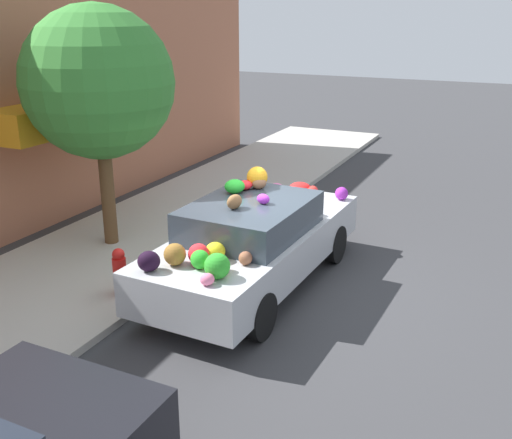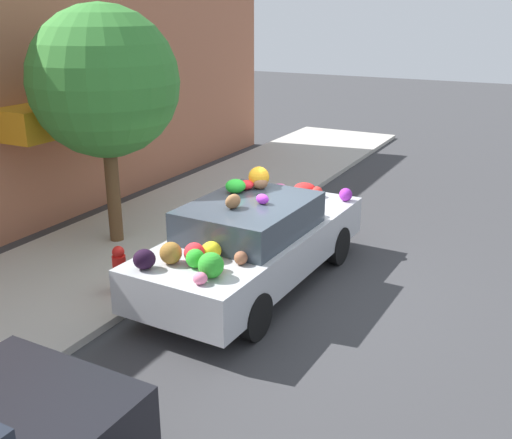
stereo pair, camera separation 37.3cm
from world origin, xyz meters
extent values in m
plane|color=#38383A|center=(0.00, 0.00, 0.00)|extent=(60.00, 60.00, 0.00)
cube|color=#B2ADA3|center=(0.00, 2.70, 0.06)|extent=(24.00, 3.20, 0.11)
cube|color=#B26B4C|center=(0.00, 4.95, 2.57)|extent=(18.00, 0.30, 5.14)
cube|color=orange|center=(1.17, 4.35, 2.18)|extent=(3.66, 0.90, 0.55)
cylinder|color=brown|center=(0.28, 2.99, 1.07)|extent=(0.24, 0.24, 1.92)
sphere|color=#388433|center=(0.28, 2.99, 2.92)|extent=(2.51, 2.51, 2.51)
cylinder|color=red|center=(-1.30, 1.57, 0.39)|extent=(0.20, 0.20, 0.55)
sphere|color=red|center=(-1.30, 1.57, 0.72)|extent=(0.18, 0.18, 0.18)
cube|color=#B7BABF|center=(0.00, 0.00, 0.63)|extent=(4.57, 1.86, 0.61)
cube|color=#333D47|center=(-0.18, 0.00, 1.17)|extent=(2.08, 1.57, 0.47)
cylinder|color=black|center=(1.42, 0.74, 0.32)|extent=(0.65, 0.20, 0.64)
cylinder|color=black|center=(1.37, -0.83, 0.32)|extent=(0.65, 0.20, 0.64)
cylinder|color=black|center=(-1.37, 0.82, 0.32)|extent=(0.65, 0.20, 0.64)
cylinder|color=black|center=(-1.42, -0.74, 0.32)|extent=(0.65, 0.20, 0.64)
ellipsoid|color=#AD33CB|center=(-0.18, -0.21, 1.48)|extent=(0.19, 0.23, 0.15)
sphere|color=purple|center=(1.92, -0.73, 1.05)|extent=(0.32, 0.32, 0.23)
ellipsoid|color=#EAA40F|center=(-1.60, -0.29, 1.03)|extent=(0.24, 0.24, 0.20)
ellipsoid|color=red|center=(1.99, 0.06, 1.04)|extent=(0.38, 0.45, 0.20)
sphere|color=black|center=(1.22, -0.30, 1.07)|extent=(0.39, 0.39, 0.28)
ellipsoid|color=black|center=(-1.98, 0.55, 1.07)|extent=(0.37, 0.38, 0.27)
ellipsoid|color=green|center=(0.11, 0.41, 1.51)|extent=(0.42, 0.42, 0.21)
sphere|color=green|center=(1.13, 0.03, 1.02)|extent=(0.25, 0.25, 0.18)
ellipsoid|color=pink|center=(-2.02, -0.31, 1.01)|extent=(0.25, 0.25, 0.15)
sphere|color=olive|center=(-1.67, 0.36, 1.08)|extent=(0.39, 0.39, 0.29)
ellipsoid|color=purple|center=(1.44, 0.24, 1.01)|extent=(0.19, 0.11, 0.16)
ellipsoid|color=yellow|center=(-1.33, -0.04, 1.06)|extent=(0.34, 0.33, 0.25)
sphere|color=white|center=(0.93, -0.59, 1.04)|extent=(0.29, 0.29, 0.20)
sphere|color=green|center=(-1.63, 0.01, 1.06)|extent=(0.35, 0.35, 0.25)
ellipsoid|color=red|center=(0.35, 0.36, 1.48)|extent=(0.33, 0.31, 0.14)
ellipsoid|color=green|center=(1.67, -0.05, 0.98)|extent=(0.24, 0.24, 0.10)
sphere|color=red|center=(1.15, 0.08, 1.01)|extent=(0.23, 0.23, 0.16)
ellipsoid|color=#8E5E3F|center=(0.48, 0.17, 1.50)|extent=(0.30, 0.28, 0.19)
ellipsoid|color=yellow|center=(0.42, 0.36, 1.46)|extent=(0.21, 0.19, 0.11)
ellipsoid|color=pink|center=(1.35, 0.24, 1.10)|extent=(0.30, 0.38, 0.32)
sphere|color=green|center=(-1.80, -0.33, 1.10)|extent=(0.41, 0.41, 0.32)
sphere|color=red|center=(-1.52, 0.10, 1.07)|extent=(0.39, 0.39, 0.28)
sphere|color=red|center=(1.92, -0.21, 1.03)|extent=(0.21, 0.21, 0.19)
sphere|color=#955A3E|center=(-1.28, -0.46, 1.02)|extent=(0.25, 0.25, 0.18)
ellipsoid|color=brown|center=(-0.56, 0.07, 1.51)|extent=(0.30, 0.22, 0.21)
sphere|color=#F8A420|center=(0.55, 0.24, 1.57)|extent=(0.45, 0.45, 0.33)
camera|label=1|loc=(-7.64, -3.61, 4.06)|focal=42.00mm
camera|label=2|loc=(-7.47, -3.94, 4.06)|focal=42.00mm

